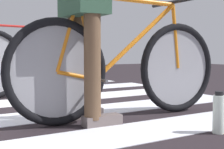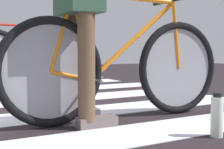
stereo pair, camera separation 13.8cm
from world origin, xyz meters
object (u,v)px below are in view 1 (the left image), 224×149
(cyclist_1_of_3, at_px, (84,28))
(bicycle_3_of_3, at_px, (7,58))
(bicycle_1_of_3, at_px, (123,66))
(water_bottle, at_px, (219,113))

(cyclist_1_of_3, distance_m, bicycle_3_of_3, 3.07)
(bicycle_1_of_3, xyz_separation_m, cyclist_1_of_3, (-0.31, 0.01, 0.27))
(cyclist_1_of_3, xyz_separation_m, bicycle_3_of_3, (0.20, 3.05, -0.27))
(bicycle_3_of_3, distance_m, water_bottle, 3.76)
(cyclist_1_of_3, bearing_deg, water_bottle, -48.03)
(bicycle_1_of_3, distance_m, water_bottle, 0.76)
(water_bottle, bearing_deg, bicycle_1_of_3, 110.62)
(bicycle_1_of_3, bearing_deg, bicycle_3_of_3, 94.57)
(bicycle_1_of_3, bearing_deg, water_bottle, -66.92)
(bicycle_3_of_3, bearing_deg, bicycle_1_of_3, -82.47)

